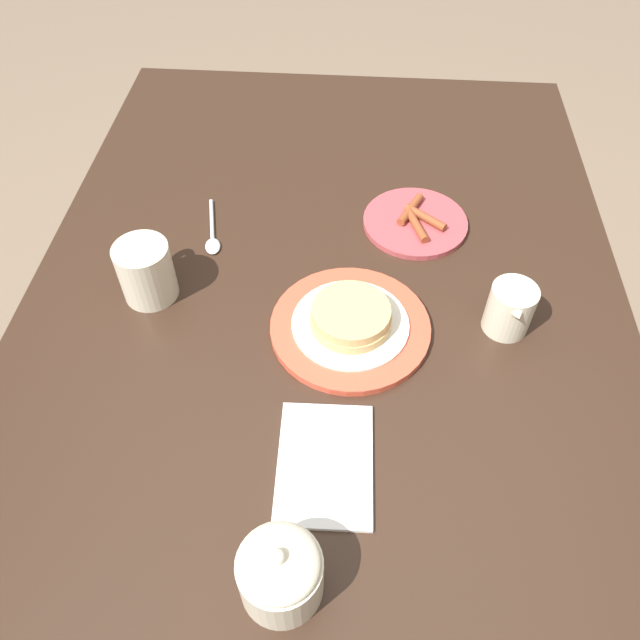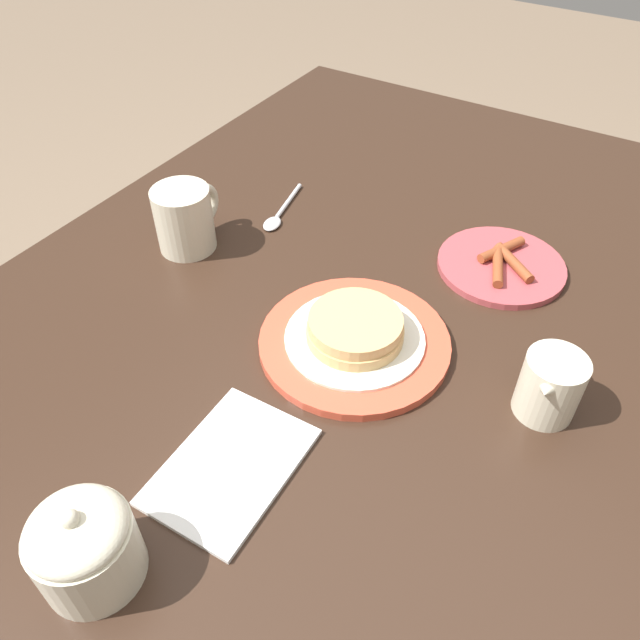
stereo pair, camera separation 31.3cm
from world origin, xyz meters
TOP-DOWN VIEW (x-y plane):
  - ground_plane at (0.00, 0.00)m, footprint 8.00×8.00m
  - dining_table at (0.00, 0.00)m, footprint 1.43×0.93m
  - pancake_plate at (-0.02, -0.04)m, footprint 0.24×0.24m
  - side_plate_bacon at (0.22, -0.14)m, footprint 0.18×0.18m
  - coffee_mug at (0.03, 0.27)m, footprint 0.12×0.08m
  - creamer_pitcher at (-0.00, -0.27)m, footprint 0.10×0.07m
  - sugar_bowl at (-0.39, 0.02)m, footprint 0.09×0.09m
  - napkin at (-0.24, -0.02)m, footprint 0.17×0.12m
  - spoon at (0.16, 0.20)m, footprint 0.14×0.04m

SIDE VIEW (x-z plane):
  - ground_plane at x=0.00m, z-range 0.00..0.00m
  - dining_table at x=0.00m, z-range 0.26..1.00m
  - napkin at x=-0.24m, z-range 0.74..0.75m
  - spoon at x=0.16m, z-range 0.74..0.75m
  - side_plate_bacon at x=0.22m, z-range 0.74..0.76m
  - pancake_plate at x=-0.02m, z-range 0.74..0.78m
  - creamer_pitcher at x=0.00m, z-range 0.74..0.83m
  - sugar_bowl at x=-0.39m, z-range 0.74..0.84m
  - coffee_mug at x=0.03m, z-range 0.75..0.84m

